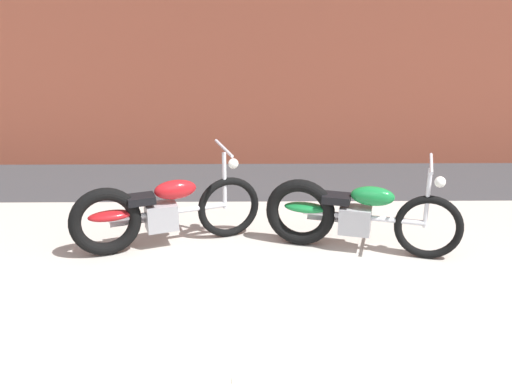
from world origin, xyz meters
name	(u,v)px	position (x,y,z in m)	size (l,w,h in m)	color
sidewalk_slab	(270,270)	(0.00, 1.75, 0.00)	(36.00, 3.50, 0.01)	#B2ADA3
motorcycle_red	(154,212)	(-1.19, 2.26, 0.40)	(1.93, 0.87, 1.03)	black
motorcycle_green	(348,214)	(0.81, 2.20, 0.40)	(1.97, 0.77, 1.03)	black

